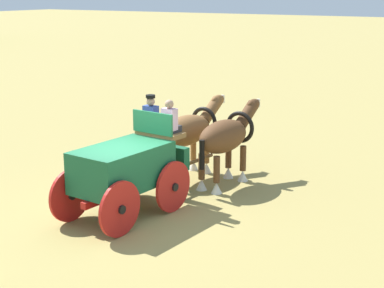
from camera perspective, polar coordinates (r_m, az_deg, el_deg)
ground_plane at (r=14.97m, az=-6.44°, el=-6.72°), size 220.00×220.00×0.00m
show_wagon at (r=14.71m, az=-6.11°, el=-2.16°), size 5.46×1.92×2.75m
draft_horse_near at (r=17.60m, az=-0.34°, el=1.16°), size 3.14×1.05×2.21m
draft_horse_off at (r=16.88m, az=3.21°, el=0.62°), size 3.00×1.06×2.23m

